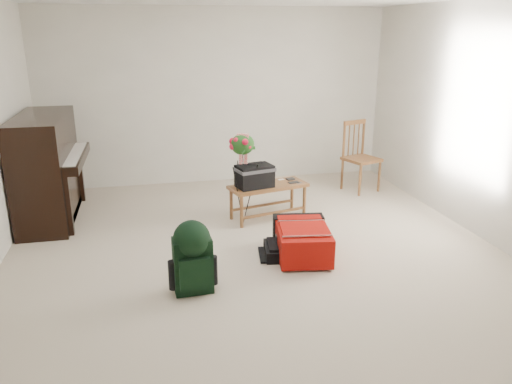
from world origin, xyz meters
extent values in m
cube|color=#BBAC97|center=(0.00, 0.00, 0.00)|extent=(5.00, 5.50, 0.01)
cube|color=silver|center=(0.00, 2.75, 1.25)|extent=(5.00, 0.04, 2.50)
cube|color=silver|center=(2.50, 0.00, 1.25)|extent=(0.04, 5.50, 2.50)
cube|color=black|center=(-2.20, 1.60, 0.62)|extent=(0.55, 1.50, 1.25)
cube|color=black|center=(-1.90, 1.60, 0.73)|extent=(0.28, 1.30, 0.10)
cube|color=white|center=(-1.90, 1.60, 0.78)|extent=(0.22, 1.20, 0.02)
cube|color=black|center=(-2.15, 1.60, 0.05)|extent=(0.45, 1.30, 0.10)
cube|color=brown|center=(0.36, 1.04, 0.40)|extent=(0.99, 0.58, 0.04)
cylinder|color=brown|center=(-0.06, 0.89, 0.19)|extent=(0.04, 0.04, 0.38)
cylinder|color=brown|center=(-0.06, 1.19, 0.19)|extent=(0.04, 0.04, 0.38)
cylinder|color=brown|center=(0.78, 0.89, 0.19)|extent=(0.04, 0.04, 0.38)
cylinder|color=brown|center=(0.78, 1.19, 0.19)|extent=(0.04, 0.04, 0.38)
cube|color=brown|center=(1.90, 1.81, 0.45)|extent=(0.54, 0.54, 0.04)
cylinder|color=brown|center=(1.71, 1.63, 0.22)|extent=(0.04, 0.04, 0.43)
cylinder|color=brown|center=(1.71, 1.99, 0.22)|extent=(0.04, 0.04, 0.43)
cylinder|color=brown|center=(2.08, 1.63, 0.22)|extent=(0.04, 0.04, 0.43)
cylinder|color=brown|center=(2.08, 1.99, 0.22)|extent=(0.04, 0.04, 0.43)
cube|color=brown|center=(1.90, 1.99, 0.95)|extent=(0.37, 0.17, 0.06)
cylinder|color=brown|center=(1.71, 1.99, 0.71)|extent=(0.04, 0.04, 0.52)
cylinder|color=brown|center=(2.08, 1.99, 0.71)|extent=(0.04, 0.04, 0.52)
cube|color=#A41307|center=(0.44, -0.08, 0.17)|extent=(0.61, 0.82, 0.29)
cube|color=black|center=(0.44, 0.21, 0.17)|extent=(0.55, 0.25, 0.31)
cube|color=#A41307|center=(0.44, -0.14, 0.32)|extent=(0.51, 0.49, 0.02)
cube|color=silver|center=(0.44, -0.35, 0.33)|extent=(0.47, 0.08, 0.01)
cube|color=black|center=(0.30, -0.06, 0.06)|extent=(0.53, 0.45, 0.12)
cube|color=black|center=(0.30, -0.06, 0.13)|extent=(0.47, 0.39, 0.03)
cube|color=white|center=(0.32, -0.08, 0.15)|extent=(0.25, 0.32, 0.01)
cube|color=black|center=(0.26, 0.00, 0.18)|extent=(0.17, 0.12, 0.05)
cube|color=black|center=(-0.70, -0.56, 0.25)|extent=(0.34, 0.21, 0.49)
cube|color=black|center=(-0.70, -0.68, 0.22)|extent=(0.27, 0.07, 0.29)
sphere|color=black|center=(-0.70, -0.56, 0.49)|extent=(0.32, 0.32, 0.32)
cube|color=black|center=(-0.78, -0.45, 0.24)|extent=(0.05, 0.04, 0.44)
cube|color=black|center=(-0.63, -0.45, 0.24)|extent=(0.05, 0.04, 0.44)
cylinder|color=black|center=(0.03, 0.93, 0.86)|extent=(0.01, 0.01, 0.29)
ellipsoid|color=#1C4E18|center=(0.03, 0.93, 0.95)|extent=(0.27, 0.19, 0.25)
cube|color=red|center=(0.03, 0.91, 1.04)|extent=(0.14, 0.08, 0.08)
camera|label=1|loc=(-1.02, -4.48, 2.18)|focal=35.00mm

